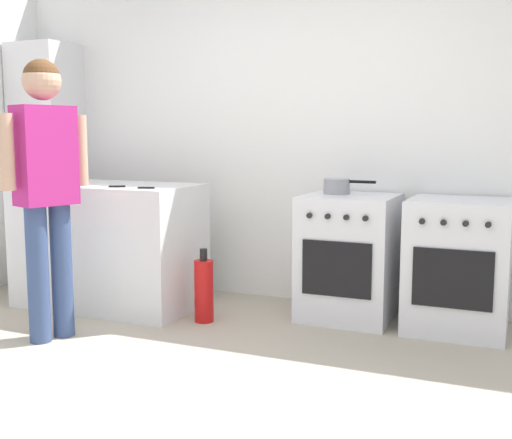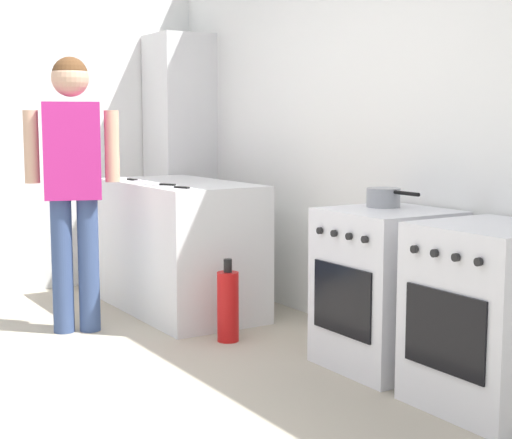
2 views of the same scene
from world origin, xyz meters
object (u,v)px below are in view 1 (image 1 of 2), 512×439
knife_carving (132,188)px  pot (337,186)px  fire_extinguisher (204,290)px  oven_right (458,265)px  knife_chef (104,187)px  person (46,173)px  larder_cabinet (49,165)px  oven_left (349,257)px  knife_utility (61,185)px

knife_carving → pot: bearing=29.5°
knife_carving → fire_extinguisher: bearing=18.2°
oven_right → pot: bearing=175.8°
knife_carving → knife_chef: same height
pot → person: size_ratio=0.21×
person → larder_cabinet: larder_cabinet is taller
oven_left → knife_chef: 1.74m
pot → person: person is taller
oven_left → person: 2.05m
knife_carving → larder_cabinet: size_ratio=0.16×
larder_cabinet → oven_left: bearing=-2.2°
fire_extinguisher → oven_left: bearing=28.8°
pot → larder_cabinet: (-2.54, 0.04, 0.10)m
oven_right → knife_carving: (-2.04, -0.63, 0.48)m
knife_utility → person: (0.38, -0.58, 0.12)m
knife_carving → knife_utility: size_ratio=1.27×
oven_left → larder_cabinet: 2.71m
knife_utility → fire_extinguisher: 1.28m
knife_chef → knife_carving: bearing=-1.8°
oven_right → knife_carving: 2.19m
pot → knife_utility: size_ratio=1.44×
oven_left → fire_extinguisher: oven_left is taller
larder_cabinet → person: bearing=-49.6°
knife_chef → knife_utility: (-0.39, 0.03, 0.00)m
knife_carving → fire_extinguisher: (0.45, 0.15, -0.69)m
knife_chef → person: 0.57m
person → larder_cabinet: size_ratio=0.85×
oven_left → knife_utility: (-1.94, -0.59, 0.48)m
oven_left → fire_extinguisher: bearing=-151.2°
fire_extinguisher → larder_cabinet: size_ratio=0.25×
pot → knife_utility: pot is taller
knife_utility → larder_cabinet: (-0.71, 0.69, 0.10)m
knife_utility → fire_extinguisher: bearing=6.0°
oven_right → pot: (-0.82, 0.06, 0.48)m
person → knife_utility: bearing=123.0°
knife_utility → larder_cabinet: larder_cabinet is taller
oven_left → person: person is taller
pot → knife_chef: pot is taller
knife_chef → knife_utility: 0.39m
knife_carving → person: (-0.24, -0.55, 0.12)m
knife_chef → person: size_ratio=0.16×
oven_right → person: bearing=-152.8°
oven_left → knife_utility: size_ratio=3.38×
knife_utility → knife_chef: bearing=-4.2°
oven_right → knife_chef: (-2.27, -0.62, 0.48)m
knife_carving → larder_cabinet: larder_cabinet is taller
oven_left → knife_carving: bearing=-154.7°
oven_left → pot: (-0.11, 0.06, 0.48)m
person → larder_cabinet: (-1.08, 1.27, -0.03)m
knife_utility → pot: bearing=19.5°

